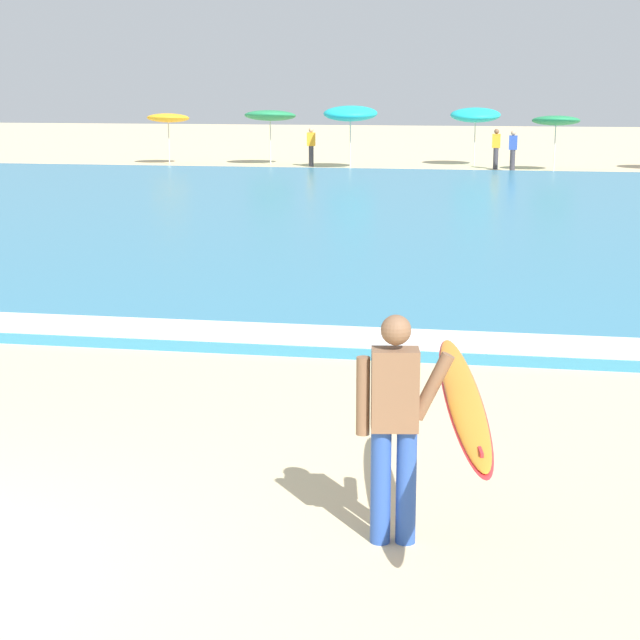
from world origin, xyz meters
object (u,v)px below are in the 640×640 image
Objects in this scene: beach_umbrella_0 at (168,118)px; beachgoer_near_row_right at (311,146)px; surfer_with_board at (425,410)px; beach_umbrella_3 at (475,115)px; beachgoer_near_row_left at (496,148)px; beachgoer_near_row_mid at (513,150)px; beach_umbrella_1 at (270,116)px; beach_umbrella_2 at (350,114)px; beach_umbrella_4 at (556,121)px.

beachgoer_near_row_right is at bearing -3.03° from beach_umbrella_0.
surfer_with_board is 1.08× the size of beach_umbrella_3.
beachgoer_near_row_mid is at bearing -59.74° from beachgoer_near_row_left.
beachgoer_near_row_left is at bearing 0.06° from beachgoer_near_row_right.
beach_umbrella_2 reaches higher than beach_umbrella_1.
beach_umbrella_4 is 1.39× the size of beachgoer_near_row_mid.
beach_umbrella_3 is (-0.99, 37.08, 1.03)m from surfer_with_board.
surfer_with_board is 1.65× the size of beachgoer_near_row_left.
beach_umbrella_4 is at bearing -6.60° from beach_umbrella_1.
beach_umbrella_3 is 3.47m from beachgoer_near_row_mid.
beach_umbrella_2 is 1.04× the size of beach_umbrella_3.
beach_umbrella_1 is 11.64m from beach_umbrella_4.
beach_umbrella_3 is at bearing 144.50° from beach_umbrella_4.
beach_umbrella_1 reaches higher than beachgoer_near_row_mid.
beach_umbrella_3 is (12.67, 1.41, 0.15)m from beach_umbrella_0.
beach_umbrella_1 is at bearing 173.40° from beach_umbrella_4.
beachgoer_near_row_left is (9.32, -0.82, -1.17)m from beach_umbrella_1.
beach_umbrella_2 is 1.16× the size of beach_umbrella_4.
beachgoer_near_row_left and beachgoer_near_row_mid have the same top height.
beachgoer_near_row_mid is (1.56, -2.85, -1.21)m from beach_umbrella_3.
beach_umbrella_0 reaches higher than beachgoer_near_row_left.
beach_umbrella_2 is at bearing -23.82° from beach_umbrella_1.
beach_umbrella_1 is at bearing 156.42° from beachgoer_near_row_right.
beach_umbrella_1 reaches higher than beach_umbrella_4.
beach_umbrella_2 is (7.87, -1.10, 0.25)m from beach_umbrella_0.
surfer_with_board is at bearing -93.55° from beach_umbrella_4.
beach_umbrella_1 is 2.37m from beachgoer_near_row_right.
beach_umbrella_1 reaches higher than beachgoer_near_row_right.
beach_umbrella_4 is 2.01m from beachgoer_near_row_mid.
beachgoer_near_row_right is (-8.09, 1.12, 0.00)m from beachgoer_near_row_mid.
beachgoer_near_row_right is (-7.52, 35.35, -0.18)m from surfer_with_board.
beach_umbrella_3 reaches higher than beachgoer_near_row_right.
beachgoer_near_row_left is 1.00× the size of beachgoer_near_row_right.
beachgoer_near_row_right is at bearing -179.94° from beachgoer_near_row_left.
beachgoer_near_row_right is at bearing 172.15° from beachgoer_near_row_mid.
surfer_with_board is at bearing -75.43° from beach_umbrella_1.
beach_umbrella_2 is 7.96m from beach_umbrella_4.
beach_umbrella_1 is at bearing 175.00° from beachgoer_near_row_left.
surfer_with_board is 1.65× the size of beachgoer_near_row_mid.
surfer_with_board is 1.13× the size of beach_umbrella_1.
beachgoer_near_row_left is at bearing 166.87° from beach_umbrella_4.
beach_umbrella_0 is at bearing -173.67° from beach_umbrella_3.
beachgoer_near_row_mid is at bearing -159.30° from beach_umbrella_4.
beach_umbrella_0 is at bearing 172.07° from beach_umbrella_2.
beach_umbrella_3 reaches higher than beach_umbrella_1.
beach_umbrella_2 is 1.60× the size of beachgoer_near_row_right.
beachgoer_near_row_left is at bearing -5.00° from beach_umbrella_1.
surfer_with_board is at bearing -77.99° from beachgoer_near_row_right.
beachgoer_near_row_mid is at bearing -11.00° from beach_umbrella_1.
beachgoer_near_row_left is 7.43m from beachgoer_near_row_right.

